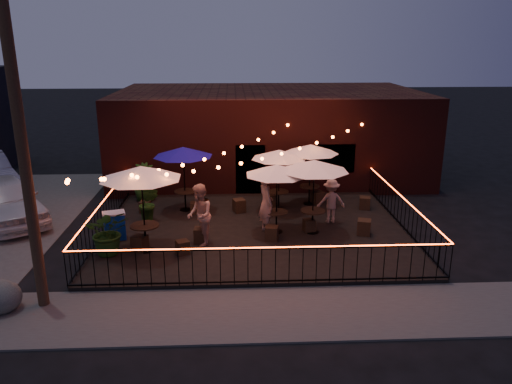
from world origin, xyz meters
TOP-DOWN VIEW (x-y plane):
  - ground at (0.00, 0.00)m, footprint 110.00×110.00m
  - patio at (0.00, 2.00)m, footprint 10.00×8.00m
  - sidewalk at (0.00, -3.25)m, footprint 18.00×2.50m
  - brick_building at (1.00, 9.99)m, footprint 14.00×8.00m
  - utility_pole at (-5.40, -2.60)m, footprint 0.26×0.26m
  - fence_front at (0.00, -2.00)m, footprint 10.00×0.04m
  - fence_left at (-5.00, 2.00)m, footprint 0.04×8.00m
  - fence_right at (5.00, 2.00)m, footprint 0.04×8.00m
  - festoon_lights at (-1.01, 1.70)m, footprint 10.02×8.72m
  - cafe_table_0 at (-3.38, 0.33)m, footprint 3.08×3.08m
  - cafe_table_1 at (-2.51, 4.06)m, footprint 2.75×2.75m
  - cafe_table_2 at (0.70, 1.66)m, footprint 2.72×2.72m
  - cafe_table_3 at (0.98, 3.98)m, footprint 2.41×2.41m
  - cafe_table_4 at (1.89, 1.58)m, footprint 2.90×2.90m
  - cafe_table_5 at (2.23, 4.56)m, footprint 2.48×2.48m
  - bistro_chair_0 at (-3.56, 0.33)m, footprint 0.53×0.53m
  - bistro_chair_1 at (-2.24, 0.03)m, footprint 0.47×0.47m
  - bistro_chair_2 at (-3.97, 3.84)m, footprint 0.42×0.42m
  - bistro_chair_3 at (-2.11, 3.68)m, footprint 0.37×0.37m
  - bistro_chair_4 at (-1.75, 0.87)m, footprint 0.43×0.43m
  - bistro_chair_5 at (0.49, 0.98)m, footprint 0.47×0.47m
  - bistro_chair_6 at (-0.50, 3.75)m, footprint 0.51×0.51m
  - bistro_chair_7 at (0.73, 4.32)m, footprint 0.45×0.45m
  - bistro_chair_8 at (1.79, 1.66)m, footprint 0.41×0.41m
  - bistro_chair_9 at (3.55, 1.31)m, footprint 0.53×0.53m
  - bistro_chair_10 at (2.56, 4.60)m, footprint 0.54×0.54m
  - bistro_chair_11 at (4.24, 3.87)m, footprint 0.47×0.47m
  - patron_a at (0.35, 1.71)m, footprint 0.67×0.83m
  - patron_b at (-1.75, 0.73)m, footprint 0.89×1.06m
  - patron_c at (2.67, 2.52)m, footprint 1.03×0.62m
  - potted_shrub_a at (-4.41, 0.16)m, footprint 1.46×1.33m
  - potted_shrub_b at (-3.69, 2.98)m, footprint 0.79×0.68m
  - potted_shrub_c at (-4.23, 5.33)m, footprint 0.97×0.97m
  - cooler at (-4.50, 1.29)m, footprint 0.80×0.67m
  - car_white at (-8.79, 3.47)m, footprint 4.39×4.92m

SIDE VIEW (x-z plane):
  - ground at x=0.00m, z-range 0.00..0.00m
  - sidewalk at x=0.00m, z-range 0.00..0.05m
  - patio at x=0.00m, z-range 0.00..0.15m
  - bistro_chair_1 at x=-2.24m, z-range 0.15..0.57m
  - bistro_chair_3 at x=-2.11m, z-range 0.15..0.57m
  - bistro_chair_8 at x=1.79m, z-range 0.15..0.57m
  - bistro_chair_2 at x=-3.97m, z-range 0.15..0.58m
  - bistro_chair_7 at x=0.73m, z-range 0.15..0.61m
  - bistro_chair_5 at x=0.49m, z-range 0.15..0.61m
  - bistro_chair_11 at x=4.24m, z-range 0.15..0.61m
  - bistro_chair_0 at x=-3.56m, z-range 0.15..0.63m
  - bistro_chair_6 at x=-0.50m, z-range 0.15..0.63m
  - bistro_chair_4 at x=-1.75m, z-range 0.15..0.63m
  - bistro_chair_10 at x=2.56m, z-range 0.15..0.63m
  - bistro_chair_9 at x=3.55m, z-range 0.15..0.65m
  - cooler at x=-4.50m, z-range 0.16..1.06m
  - fence_front at x=0.00m, z-range 0.14..1.18m
  - fence_left at x=-5.00m, z-range 0.14..1.18m
  - fence_right at x=5.00m, z-range 0.14..1.18m
  - potted_shrub_b at x=-3.69m, z-range 0.15..1.42m
  - car_white at x=-8.79m, z-range 0.00..1.61m
  - potted_shrub_a at x=-4.41m, z-range 0.15..1.56m
  - potted_shrub_c at x=-4.23m, z-range 0.15..1.63m
  - patron_c at x=2.67m, z-range 0.15..1.69m
  - patron_b at x=-1.75m, z-range 0.15..2.09m
  - patron_a at x=0.35m, z-range 0.15..2.13m
  - brick_building at x=1.00m, z-range 0.00..4.00m
  - cafe_table_3 at x=0.98m, z-range 1.09..3.38m
  - cafe_table_2 at x=0.70m, z-range 1.10..3.40m
  - cafe_table_5 at x=2.23m, z-range 1.12..3.47m
  - cafe_table_1 at x=-2.51m, z-range 1.15..3.55m
  - cafe_table_4 at x=1.89m, z-range 1.17..3.63m
  - festoon_lights at x=-1.01m, z-range 1.86..3.18m
  - cafe_table_0 at x=-3.38m, z-range 1.24..3.87m
  - utility_pole at x=-5.40m, z-range 0.00..8.00m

